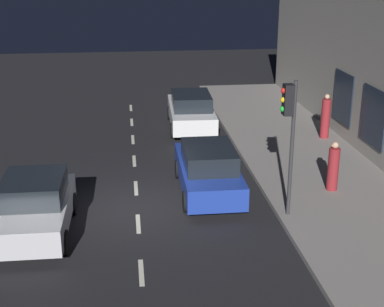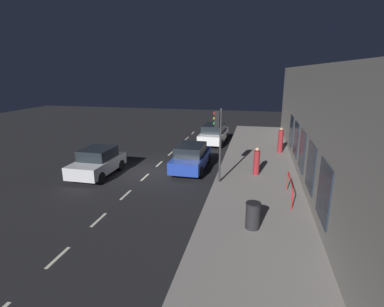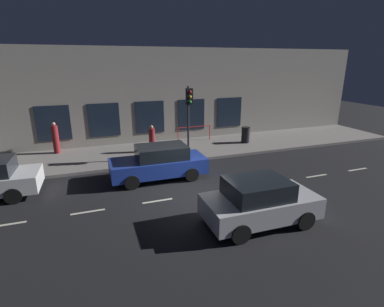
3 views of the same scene
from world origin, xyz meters
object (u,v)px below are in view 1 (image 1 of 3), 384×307
object	(u,v)px
pedestrian_0	(333,168)
traffic_light	(289,118)
parked_car_1	(34,207)
parked_car_2	(208,170)
parked_car_0	(191,111)
pedestrian_1	(325,118)

from	to	relation	value
pedestrian_0	traffic_light	bearing A→B (deg)	123.40
parked_car_1	parked_car_2	bearing A→B (deg)	-155.96
parked_car_0	pedestrian_0	world-z (taller)	pedestrian_0
pedestrian_0	parked_car_1	bearing A→B (deg)	95.49
traffic_light	parked_car_1	xyz separation A→B (m)	(-6.91, -0.05, -2.23)
parked_car_2	pedestrian_0	size ratio (longest dim) A/B	2.76
parked_car_0	traffic_light	bearing A→B (deg)	-78.62
pedestrian_1	parked_car_0	bearing A→B (deg)	-162.43
pedestrian_1	pedestrian_0	bearing A→B (deg)	-63.80
traffic_light	parked_car_0	bearing A→B (deg)	99.44
parked_car_1	parked_car_0	bearing A→B (deg)	-118.95
parked_car_1	parked_car_2	xyz separation A→B (m)	(5.04, 2.17, 0.00)
parked_car_2	pedestrian_1	xyz separation A→B (m)	(5.51, 4.73, 0.20)
traffic_light	parked_car_2	bearing A→B (deg)	131.34
parked_car_1	pedestrian_0	distance (m)	9.07
parked_car_2	pedestrian_1	bearing A→B (deg)	41.15
parked_car_0	pedestrian_1	bearing A→B (deg)	-23.79
pedestrian_0	parked_car_2	bearing A→B (deg)	77.25
parked_car_0	pedestrian_0	bearing A→B (deg)	-63.37
parked_car_0	pedestrian_0	size ratio (longest dim) A/B	2.92
traffic_light	pedestrian_0	distance (m)	3.34
parked_car_1	parked_car_2	world-z (taller)	same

